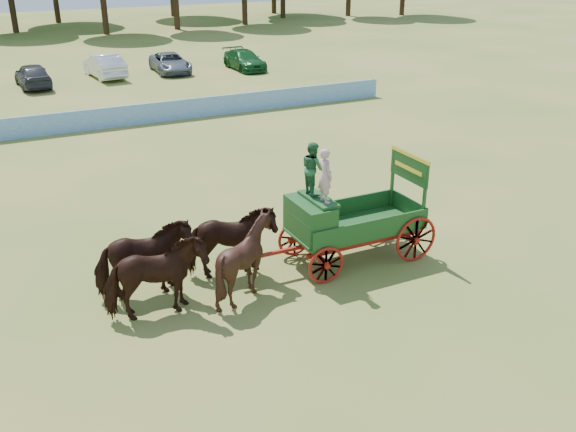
# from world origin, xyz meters

# --- Properties ---
(ground) EXTENTS (160.00, 160.00, 0.00)m
(ground) POSITION_xyz_m (0.00, 0.00, 0.00)
(ground) COLOR olive
(ground) RESTS_ON ground
(horse_lead_left) EXTENTS (2.58, 1.28, 2.13)m
(horse_lead_left) POSITION_xyz_m (-6.59, -0.26, 1.06)
(horse_lead_left) COLOR black
(horse_lead_left) RESTS_ON ground
(horse_lead_right) EXTENTS (2.57, 1.27, 2.13)m
(horse_lead_right) POSITION_xyz_m (-6.59, 0.84, 1.06)
(horse_lead_right) COLOR black
(horse_lead_right) RESTS_ON ground
(horse_wheel_left) EXTENTS (2.21, 2.04, 2.13)m
(horse_wheel_left) POSITION_xyz_m (-4.19, -0.26, 1.07)
(horse_wheel_left) COLOR black
(horse_wheel_left) RESTS_ON ground
(horse_wheel_right) EXTENTS (2.73, 1.73, 2.13)m
(horse_wheel_right) POSITION_xyz_m (-4.19, 0.84, 1.06)
(horse_wheel_right) COLOR black
(horse_wheel_right) RESTS_ON ground
(farm_dray) EXTENTS (6.00, 2.00, 3.66)m
(farm_dray) POSITION_xyz_m (-1.22, 0.32, 1.60)
(farm_dray) COLOR #9D100F
(farm_dray) RESTS_ON ground
(sponsor_banner) EXTENTS (26.00, 0.08, 1.05)m
(sponsor_banner) POSITION_xyz_m (-1.00, 18.00, 0.53)
(sponsor_banner) COLOR blue
(sponsor_banner) RESTS_ON ground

